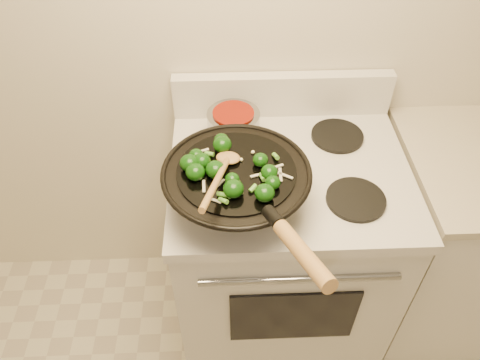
{
  "coord_description": "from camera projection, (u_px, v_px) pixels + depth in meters",
  "views": [
    {
      "loc": [
        -0.27,
        0.08,
        1.96
      ],
      "look_at": [
        -0.23,
        1.01,
        1.04
      ],
      "focal_mm": 35.0,
      "sensor_mm": 36.0,
      "label": 1
    }
  ],
  "objects": [
    {
      "name": "stirfry",
      "position": [
        227.0,
        168.0,
        1.28
      ],
      "size": [
        0.31,
        0.27,
        0.05
      ],
      "color": "#0D3608",
      "rests_on": "wok"
    },
    {
      "name": "wooden_spoon",
      "position": [
        222.0,
        171.0,
        1.25
      ],
      "size": [
        0.11,
        0.31,
        0.11
      ],
      "color": "olive",
      "rests_on": "wok"
    },
    {
      "name": "wok",
      "position": [
        237.0,
        186.0,
        1.34
      ],
      "size": [
        0.43,
        0.68,
        0.27
      ],
      "color": "black",
      "rests_on": "stove"
    },
    {
      "name": "stove",
      "position": [
        282.0,
        251.0,
        1.83
      ],
      "size": [
        0.78,
        0.67,
        1.08
      ],
      "color": "silver",
      "rests_on": "ground"
    },
    {
      "name": "saucepan",
      "position": [
        234.0,
        125.0,
        1.57
      ],
      "size": [
        0.18,
        0.28,
        0.1
      ],
      "color": "gray",
      "rests_on": "stove"
    }
  ]
}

